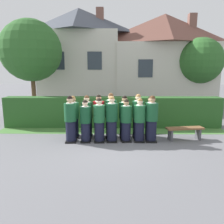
{
  "coord_description": "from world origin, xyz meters",
  "views": [
    {
      "loc": [
        0.09,
        -7.83,
        2.63
      ],
      "look_at": [
        0.0,
        0.28,
        1.05
      ],
      "focal_mm": 35.52,
      "sensor_mm": 36.0,
      "label": 1
    }
  ],
  "objects_px": {
    "student_rear_row_6": "(150,118)",
    "student_rear_row_5": "(138,117)",
    "student_front_row_4": "(126,121)",
    "student_front_row_5": "(140,121)",
    "wooden_bench": "(185,131)",
    "student_front_row_0": "(71,120)",
    "student_front_row_6": "(152,120)",
    "student_rear_row_0": "(74,118)",
    "student_front_row_1": "(85,122)",
    "student_front_row_3": "(112,120)",
    "student_rear_row_1": "(87,117)",
    "student_front_row_2": "(99,121)",
    "student_in_red_blazer": "(99,117)",
    "student_rear_row_3": "(111,116)",
    "student_rear_row_4": "(124,117)"
  },
  "relations": [
    {
      "from": "wooden_bench",
      "to": "student_front_row_0",
      "type": "bearing_deg",
      "value": -176.5
    },
    {
      "from": "student_front_row_1",
      "to": "student_in_red_blazer",
      "type": "bearing_deg",
      "value": 52.2
    },
    {
      "from": "student_front_row_0",
      "to": "student_rear_row_3",
      "type": "bearing_deg",
      "value": 21.85
    },
    {
      "from": "student_front_row_3",
      "to": "student_rear_row_5",
      "type": "bearing_deg",
      "value": 28.41
    },
    {
      "from": "student_front_row_0",
      "to": "student_front_row_5",
      "type": "bearing_deg",
      "value": 1.48
    },
    {
      "from": "student_front_row_5",
      "to": "student_rear_row_4",
      "type": "height_order",
      "value": "student_rear_row_4"
    },
    {
      "from": "student_front_row_1",
      "to": "student_front_row_4",
      "type": "height_order",
      "value": "student_front_row_4"
    },
    {
      "from": "student_rear_row_0",
      "to": "wooden_bench",
      "type": "distance_m",
      "value": 4.25
    },
    {
      "from": "student_front_row_5",
      "to": "student_front_row_1",
      "type": "bearing_deg",
      "value": -178.38
    },
    {
      "from": "student_rear_row_1",
      "to": "student_rear_row_3",
      "type": "height_order",
      "value": "student_rear_row_3"
    },
    {
      "from": "student_front_row_4",
      "to": "student_front_row_5",
      "type": "distance_m",
      "value": 0.49
    },
    {
      "from": "student_rear_row_3",
      "to": "student_front_row_3",
      "type": "bearing_deg",
      "value": -85.87
    },
    {
      "from": "student_front_row_2",
      "to": "student_front_row_3",
      "type": "bearing_deg",
      "value": 5.77
    },
    {
      "from": "student_rear_row_5",
      "to": "student_rear_row_6",
      "type": "distance_m",
      "value": 0.48
    },
    {
      "from": "student_front_row_3",
      "to": "student_in_red_blazer",
      "type": "bearing_deg",
      "value": 133.83
    },
    {
      "from": "student_front_row_3",
      "to": "wooden_bench",
      "type": "distance_m",
      "value": 2.78
    },
    {
      "from": "student_rear_row_5",
      "to": "student_rear_row_0",
      "type": "bearing_deg",
      "value": -179.18
    },
    {
      "from": "student_front_row_3",
      "to": "student_in_red_blazer",
      "type": "relative_size",
      "value": 1.0
    },
    {
      "from": "student_front_row_4",
      "to": "student_rear_row_4",
      "type": "xyz_separation_m",
      "value": [
        -0.04,
        0.55,
        0.03
      ]
    },
    {
      "from": "student_front_row_0",
      "to": "student_rear_row_1",
      "type": "distance_m",
      "value": 0.8
    },
    {
      "from": "student_front_row_6",
      "to": "student_rear_row_1",
      "type": "relative_size",
      "value": 1.03
    },
    {
      "from": "student_front_row_6",
      "to": "student_rear_row_1",
      "type": "height_order",
      "value": "student_front_row_6"
    },
    {
      "from": "student_rear_row_4",
      "to": "student_front_row_0",
      "type": "bearing_deg",
      "value": -162.11
    },
    {
      "from": "student_front_row_6",
      "to": "student_rear_row_4",
      "type": "xyz_separation_m",
      "value": [
        -0.97,
        0.56,
        -0.04
      ]
    },
    {
      "from": "student_rear_row_6",
      "to": "student_rear_row_5",
      "type": "bearing_deg",
      "value": -178.33
    },
    {
      "from": "student_front_row_2",
      "to": "student_rear_row_0",
      "type": "relative_size",
      "value": 0.99
    },
    {
      "from": "student_front_row_3",
      "to": "student_rear_row_5",
      "type": "height_order",
      "value": "student_rear_row_5"
    },
    {
      "from": "student_front_row_6",
      "to": "student_rear_row_4",
      "type": "height_order",
      "value": "student_front_row_6"
    },
    {
      "from": "student_front_row_4",
      "to": "student_rear_row_5",
      "type": "height_order",
      "value": "student_rear_row_5"
    },
    {
      "from": "student_front_row_1",
      "to": "student_rear_row_4",
      "type": "xyz_separation_m",
      "value": [
        1.44,
        0.63,
        0.04
      ]
    },
    {
      "from": "student_front_row_6",
      "to": "wooden_bench",
      "type": "relative_size",
      "value": 1.18
    },
    {
      "from": "student_in_red_blazer",
      "to": "student_rear_row_5",
      "type": "distance_m",
      "value": 1.51
    },
    {
      "from": "student_front_row_2",
      "to": "student_front_row_5",
      "type": "relative_size",
      "value": 1.01
    },
    {
      "from": "student_rear_row_6",
      "to": "wooden_bench",
      "type": "xyz_separation_m",
      "value": [
        1.25,
        -0.36,
        -0.42
      ]
    },
    {
      "from": "student_front_row_6",
      "to": "student_rear_row_0",
      "type": "xyz_separation_m",
      "value": [
        -2.94,
        0.49,
        -0.03
      ]
    },
    {
      "from": "student_rear_row_0",
      "to": "student_rear_row_1",
      "type": "bearing_deg",
      "value": 3.06
    },
    {
      "from": "student_front_row_0",
      "to": "student_rear_row_0",
      "type": "xyz_separation_m",
      "value": [
        0.0,
        0.57,
        -0.03
      ]
    },
    {
      "from": "student_front_row_5",
      "to": "student_rear_row_4",
      "type": "bearing_deg",
      "value": 132.61
    },
    {
      "from": "student_rear_row_3",
      "to": "student_front_row_2",
      "type": "bearing_deg",
      "value": -126.09
    },
    {
      "from": "student_front_row_1",
      "to": "student_rear_row_5",
      "type": "height_order",
      "value": "student_rear_row_5"
    },
    {
      "from": "student_front_row_2",
      "to": "student_rear_row_4",
      "type": "height_order",
      "value": "student_rear_row_4"
    },
    {
      "from": "student_front_row_4",
      "to": "wooden_bench",
      "type": "bearing_deg",
      "value": 4.47
    },
    {
      "from": "student_front_row_4",
      "to": "student_front_row_5",
      "type": "xyz_separation_m",
      "value": [
        0.49,
        -0.02,
        0.02
      ]
    },
    {
      "from": "student_rear_row_0",
      "to": "student_in_red_blazer",
      "type": "height_order",
      "value": "student_in_red_blazer"
    },
    {
      "from": "student_front_row_5",
      "to": "student_rear_row_1",
      "type": "relative_size",
      "value": 0.97
    },
    {
      "from": "student_front_row_2",
      "to": "student_front_row_3",
      "type": "relative_size",
      "value": 0.96
    },
    {
      "from": "student_front_row_1",
      "to": "student_front_row_3",
      "type": "relative_size",
      "value": 0.92
    },
    {
      "from": "wooden_bench",
      "to": "student_front_row_2",
      "type": "bearing_deg",
      "value": -175.63
    },
    {
      "from": "student_front_row_0",
      "to": "student_rear_row_4",
      "type": "bearing_deg",
      "value": 17.89
    },
    {
      "from": "student_in_red_blazer",
      "to": "student_rear_row_6",
      "type": "bearing_deg",
      "value": 0.96
    }
  ]
}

